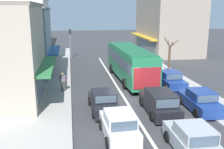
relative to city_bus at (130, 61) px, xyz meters
name	(u,v)px	position (x,y,z in m)	size (l,w,h in m)	color
ground_plane	(125,99)	(-1.69, -5.55, -1.88)	(140.00, 140.00, 0.00)	#353538
lane_centre_line	(116,85)	(-1.69, -1.55, -1.88)	(0.20, 28.00, 0.01)	silver
sidewalk_left	(44,81)	(-8.49, 0.45, -1.81)	(5.20, 44.00, 0.14)	#A39E96
kerb_right	(171,76)	(4.51, 0.45, -1.82)	(2.80, 44.00, 0.12)	#A39E96
shopfront_mid_block	(10,43)	(-11.87, 3.23, 1.66)	(8.92, 7.02, 7.10)	#84939E
shopfront_far_end	(23,31)	(-11.87, 11.38, 2.29)	(7.40, 8.64, 8.36)	silver
building_right_far	(168,24)	(9.79, 15.85, 2.67)	(8.28, 12.93, 9.11)	gray
city_bus	(130,61)	(0.00, 0.00, 0.00)	(2.98, 10.93, 3.23)	#237A4C
hatchback_adjacent_lane_lead	(119,126)	(-3.34, -11.89, -1.17)	(1.91, 3.75, 1.54)	silver
sedan_queue_far_back	(194,141)	(-0.04, -14.10, -1.22)	(1.93, 4.22, 1.47)	#9EA3A8
sedan_adjacent_lane_trail	(104,102)	(-3.66, -7.81, -1.22)	(1.98, 4.24, 1.47)	black
wagon_behind_bus_near	(160,103)	(0.04, -8.85, -1.14)	(2.02, 4.54, 1.58)	black
parked_sedan_kerb_front	(200,101)	(3.04, -8.79, -1.22)	(1.97, 4.24, 1.47)	navy
parked_sedan_kerb_second	(170,80)	(3.08, -2.94, -1.22)	(1.93, 4.21, 1.47)	navy
parked_wagon_kerb_third	(151,67)	(2.91, 2.24, -1.14)	(1.96, 4.51, 1.58)	silver
traffic_light_downstreet	(70,39)	(-5.77, 13.02, 0.97)	(0.33, 0.24, 4.20)	gray
street_tree_right	(169,58)	(4.52, 1.08, 0.02)	(1.60, 1.54, 4.10)	brown
pedestrian_with_handbag_near	(63,81)	(-6.53, -3.27, -0.81)	(0.63, 0.45, 1.63)	#4C4742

